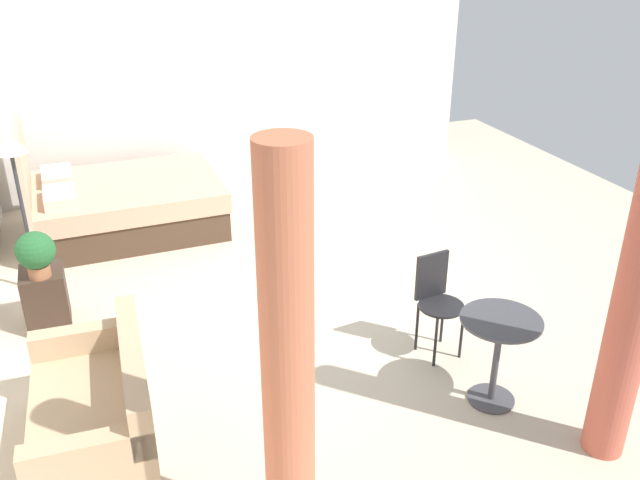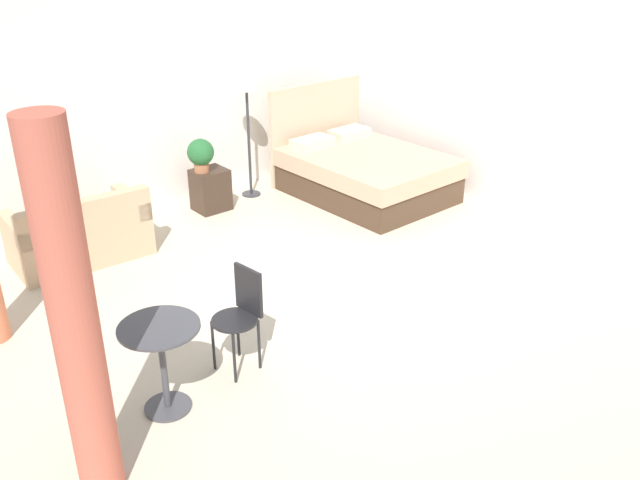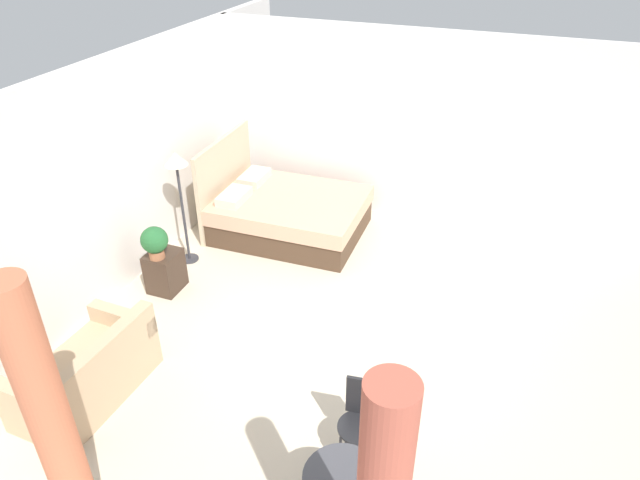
{
  "view_description": "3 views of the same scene",
  "coord_description": "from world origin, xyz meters",
  "px_view_note": "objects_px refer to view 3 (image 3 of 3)",
  "views": [
    {
      "loc": [
        -5.5,
        2.12,
        3.29
      ],
      "look_at": [
        -0.36,
        0.18,
        0.65
      ],
      "focal_mm": 38.13,
      "sensor_mm": 36.0,
      "label": 1
    },
    {
      "loc": [
        -3.88,
        -4.32,
        3.28
      ],
      "look_at": [
        -0.17,
        0.07,
        0.57
      ],
      "focal_mm": 38.1,
      "sensor_mm": 36.0,
      "label": 2
    },
    {
      "loc": [
        -4.64,
        -1.28,
        4.29
      ],
      "look_at": [
        0.78,
        0.75,
        0.74
      ],
      "focal_mm": 32.32,
      "sensor_mm": 36.0,
      "label": 3
    }
  ],
  "objects_px": {
    "bed": "(286,212)",
    "floor_lamp": "(177,172)",
    "couch": "(88,375)",
    "nightstand": "(165,271)",
    "cafe_chair_near_window": "(361,415)",
    "potted_plant": "(155,241)"
  },
  "relations": [
    {
      "from": "floor_lamp",
      "to": "couch",
      "type": "bearing_deg",
      "value": -170.61
    },
    {
      "from": "bed",
      "to": "floor_lamp",
      "type": "relative_size",
      "value": 1.35
    },
    {
      "from": "couch",
      "to": "nightstand",
      "type": "xyz_separation_m",
      "value": [
        1.79,
        0.31,
        -0.01
      ]
    },
    {
      "from": "couch",
      "to": "cafe_chair_near_window",
      "type": "distance_m",
      "value": 2.7
    },
    {
      "from": "bed",
      "to": "floor_lamp",
      "type": "height_order",
      "value": "floor_lamp"
    },
    {
      "from": "nightstand",
      "to": "cafe_chair_near_window",
      "type": "height_order",
      "value": "cafe_chair_near_window"
    },
    {
      "from": "bed",
      "to": "nightstand",
      "type": "relative_size",
      "value": 4.01
    },
    {
      "from": "floor_lamp",
      "to": "bed",
      "type": "bearing_deg",
      "value": -39.17
    },
    {
      "from": "couch",
      "to": "nightstand",
      "type": "distance_m",
      "value": 1.81
    },
    {
      "from": "couch",
      "to": "floor_lamp",
      "type": "distance_m",
      "value": 2.69
    },
    {
      "from": "floor_lamp",
      "to": "cafe_chair_near_window",
      "type": "relative_size",
      "value": 1.81
    },
    {
      "from": "bed",
      "to": "cafe_chair_near_window",
      "type": "xyz_separation_m",
      "value": [
        -3.36,
        -2.15,
        0.2
      ]
    },
    {
      "from": "couch",
      "to": "nightstand",
      "type": "height_order",
      "value": "couch"
    },
    {
      "from": "bed",
      "to": "potted_plant",
      "type": "height_order",
      "value": "bed"
    },
    {
      "from": "couch",
      "to": "cafe_chair_near_window",
      "type": "xyz_separation_m",
      "value": [
        0.23,
        -2.68,
        0.25
      ]
    },
    {
      "from": "bed",
      "to": "couch",
      "type": "bearing_deg",
      "value": 171.71
    },
    {
      "from": "couch",
      "to": "floor_lamp",
      "type": "xyz_separation_m",
      "value": [
        2.45,
        0.41,
        1.01
      ]
    },
    {
      "from": "floor_lamp",
      "to": "nightstand",
      "type": "bearing_deg",
      "value": -171.89
    },
    {
      "from": "bed",
      "to": "couch",
      "type": "distance_m",
      "value": 3.63
    },
    {
      "from": "couch",
      "to": "cafe_chair_near_window",
      "type": "height_order",
      "value": "cafe_chair_near_window"
    },
    {
      "from": "couch",
      "to": "potted_plant",
      "type": "distance_m",
      "value": 1.78
    },
    {
      "from": "cafe_chair_near_window",
      "to": "bed",
      "type": "bearing_deg",
      "value": 32.66
    }
  ]
}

